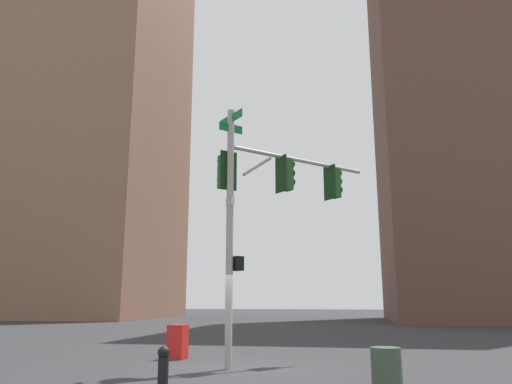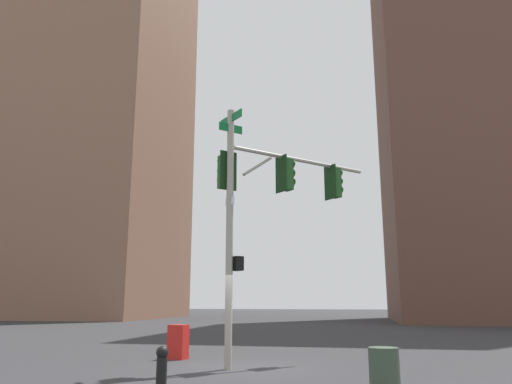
% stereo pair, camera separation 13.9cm
% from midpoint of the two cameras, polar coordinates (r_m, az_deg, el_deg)
% --- Properties ---
extents(ground_plane, '(200.00, 200.00, 0.00)m').
position_cam_midpoint_polar(ground_plane, '(14.34, -2.34, -19.62)').
color(ground_plane, '#2D2D30').
extents(signal_pole_assembly, '(4.21, 4.29, 7.36)m').
position_cam_midpoint_polar(signal_pole_assembly, '(15.05, 0.97, -0.24)').
color(signal_pole_assembly, '#9E998C').
rests_on(signal_pole_assembly, ground_plane).
extents(fire_hydrant, '(0.34, 0.26, 0.87)m').
position_cam_midpoint_polar(fire_hydrant, '(11.07, -11.01, -19.08)').
color(fire_hydrant, black).
rests_on(fire_hydrant, ground_plane).
extents(litter_bin, '(0.56, 0.56, 0.95)m').
position_cam_midpoint_polar(litter_bin, '(9.97, 14.44, -19.67)').
color(litter_bin, '#384738').
rests_on(litter_bin, ground_plane).
extents(newspaper_box, '(0.53, 0.63, 1.05)m').
position_cam_midpoint_polar(newspaper_box, '(16.56, -9.30, -16.68)').
color(newspaper_box, red).
rests_on(newspaper_box, ground_plane).
extents(building_brick_nearside, '(18.51, 15.65, 42.38)m').
position_cam_midpoint_polar(building_brick_nearside, '(53.50, 22.30, 9.78)').
color(building_brick_nearside, brown).
rests_on(building_brick_nearside, ground_plane).
extents(building_brick_midblock, '(17.83, 19.28, 49.94)m').
position_cam_midpoint_polar(building_brick_midblock, '(63.36, -18.57, 9.68)').
color(building_brick_midblock, '#845B47').
rests_on(building_brick_midblock, ground_plane).
extents(building_glass_tower, '(22.66, 25.08, 82.53)m').
position_cam_midpoint_polar(building_glass_tower, '(80.11, -23.17, 18.15)').
color(building_glass_tower, '#7A99B2').
rests_on(building_glass_tower, ground_plane).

